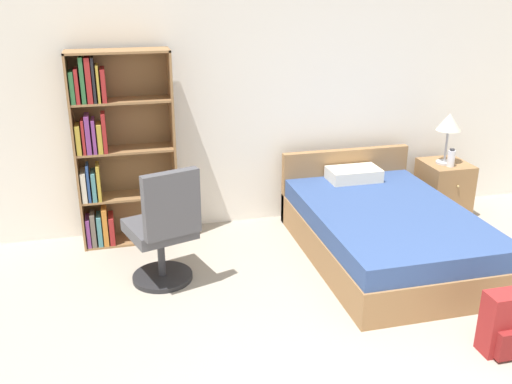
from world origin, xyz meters
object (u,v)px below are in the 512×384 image
object	(u,v)px
water_bottle	(451,158)
table_lamp	(449,124)
bookshelf	(112,151)
nightstand	(443,188)
bed	(383,229)
office_chair	(164,231)
backpack_red	(506,324)

from	to	relation	value
water_bottle	table_lamp	bearing A→B (deg)	90.85
bookshelf	nightstand	bearing A→B (deg)	-2.42
water_bottle	bed	bearing A→B (deg)	-149.06
office_chair	backpack_red	bearing A→B (deg)	-34.57
bookshelf	backpack_red	xyz separation A→B (m)	(2.42, -2.35, -0.68)
table_lamp	water_bottle	distance (m)	0.34
bed	backpack_red	xyz separation A→B (m)	(0.16, -1.49, -0.04)
bed	nightstand	world-z (taller)	bed
table_lamp	water_bottle	size ratio (longest dim) A/B	2.81
bookshelf	nightstand	distance (m)	3.34
nightstand	backpack_red	size ratio (longest dim) A/B	1.28
office_chair	nightstand	size ratio (longest dim) A/B	1.81
bookshelf	water_bottle	xyz separation A→B (m)	(3.25, -0.26, -0.24)
backpack_red	nightstand	bearing A→B (deg)	68.68
bed	water_bottle	distance (m)	1.23
bookshelf	backpack_red	distance (m)	3.44
bookshelf	office_chair	world-z (taller)	bookshelf
office_chair	water_bottle	distance (m)	2.98
nightstand	table_lamp	xyz separation A→B (m)	(-0.03, -0.01, 0.68)
bookshelf	table_lamp	bearing A→B (deg)	-2.62
nightstand	table_lamp	size ratio (longest dim) A/B	1.09
table_lamp	backpack_red	world-z (taller)	table_lamp
nightstand	table_lamp	bearing A→B (deg)	-162.82
office_chair	backpack_red	world-z (taller)	office_chair
bookshelf	nightstand	world-z (taller)	bookshelf
office_chair	table_lamp	xyz separation A→B (m)	(2.90, 0.77, 0.49)
table_lamp	bed	bearing A→B (deg)	-144.65
nightstand	bed	bearing A→B (deg)	-145.14
office_chair	nightstand	bearing A→B (deg)	14.83
bed	water_bottle	size ratio (longest dim) A/B	10.89
nightstand	water_bottle	size ratio (longest dim) A/B	3.04
bookshelf	bed	size ratio (longest dim) A/B	0.88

